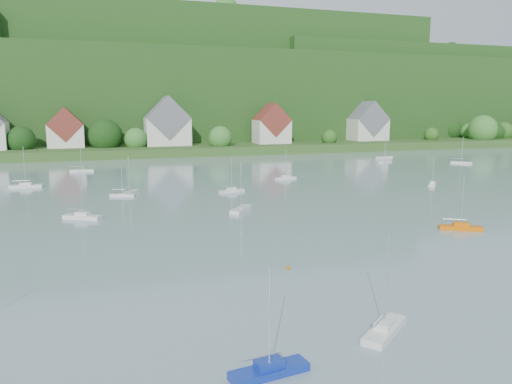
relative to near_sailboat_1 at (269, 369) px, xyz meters
The scene contains 11 objects.
far_shore_strip 168.45m from the near_sailboat_1, 86.13° to the left, with size 600.00×60.00×3.00m, color #2C4B1C.
forested_ridge 237.98m from the near_sailboat_1, 87.16° to the left, with size 620.00×181.22×69.89m.
village_building_1 158.38m from the near_sailboat_1, 96.77° to the left, with size 12.00×9.36×14.00m.
village_building_2 157.23m from the near_sailboat_1, 84.01° to the left, with size 16.00×11.44×18.00m.
village_building_3 164.29m from the near_sailboat_1, 69.90° to the left, with size 13.00×10.40×15.50m.
village_building_4 187.99m from the near_sailboat_1, 57.33° to the left, with size 15.00×10.40×16.50m.
near_sailboat_1 is the anchor object (origin of this frame).
near_sailboat_3 10.46m from the near_sailboat_1, 14.96° to the left, with size 5.36×4.70×7.56m.
near_sailboat_5 46.39m from the near_sailboat_1, 35.50° to the left, with size 5.68×4.15×7.60m.
mooring_buoy_3 20.82m from the near_sailboat_1, 64.71° to the left, with size 0.42×0.42×0.42m, color #CC5D00.
far_sailboat_cluster 84.99m from the near_sailboat_1, 84.88° to the left, with size 202.41×71.07×8.71m.
Camera 1 is at (-21.13, 5.01, 16.62)m, focal length 34.55 mm.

